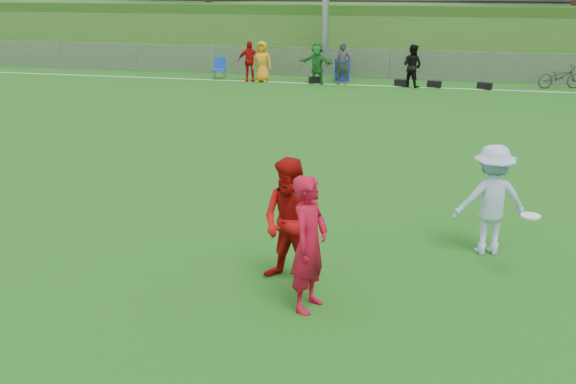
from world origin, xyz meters
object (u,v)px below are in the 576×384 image
(player_red_center, at_px, (291,222))
(bicycle, at_px, (560,77))
(player_blue, at_px, (491,200))
(player_red_left, at_px, (309,244))
(recycling_bin, at_px, (342,70))
(frisbee, at_px, (531,216))

(player_red_center, relative_size, bicycle, 1.03)
(player_blue, xyz_separation_m, bicycle, (3.79, 17.55, -0.41))
(player_red_left, xyz_separation_m, bicycle, (6.18, 19.96, -0.44))
(recycling_bin, relative_size, bicycle, 0.54)
(player_red_center, distance_m, recycling_bin, 19.41)
(player_red_left, relative_size, bicycle, 1.02)
(player_red_left, distance_m, bicycle, 20.90)
(recycling_bin, bearing_deg, player_red_left, -82.71)
(player_red_left, bearing_deg, frisbee, -47.17)
(player_blue, bearing_deg, player_red_left, 29.61)
(player_red_center, height_order, frisbee, player_red_center)
(player_blue, height_order, recycling_bin, player_blue)
(player_red_center, bearing_deg, recycling_bin, 114.31)
(player_red_left, height_order, frisbee, player_red_left)
(player_red_left, height_order, player_blue, player_red_left)
(player_red_left, xyz_separation_m, player_blue, (2.39, 2.42, -0.03))
(player_red_center, bearing_deg, frisbee, 32.93)
(frisbee, bearing_deg, player_blue, 118.40)
(player_red_center, xyz_separation_m, frisbee, (3.25, 0.87, 0.06))
(player_blue, xyz_separation_m, recycling_bin, (-4.94, 17.55, -0.40))
(player_red_center, xyz_separation_m, player_blue, (2.78, 1.74, -0.04))
(player_red_left, relative_size, recycling_bin, 1.89)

